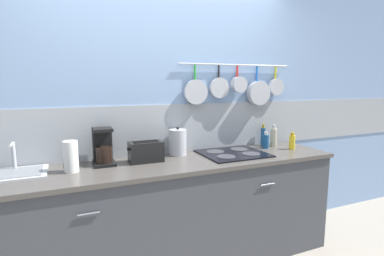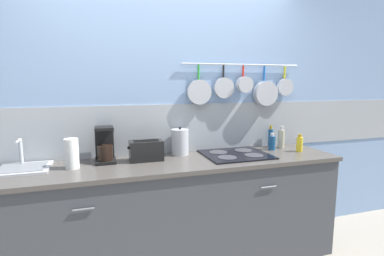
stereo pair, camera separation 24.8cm
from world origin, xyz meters
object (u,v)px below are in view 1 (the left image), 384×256
bottle_sesame_oil (266,141)px  bottle_dish_soap (292,142)px  toaster (146,152)px  paper_towel_roll (71,157)px  kettle (178,142)px  bottle_vinegar (263,136)px  coffee_maker (103,149)px  bottle_olive_oil (274,137)px

bottle_sesame_oil → bottle_dish_soap: (0.21, -0.14, 0.00)m
toaster → bottle_dish_soap: bearing=-4.4°
paper_towel_roll → kettle: kettle is taller
toaster → bottle_vinegar: bearing=7.3°
bottle_sesame_oil → paper_towel_roll: bearing=-177.0°
coffee_maker → bottle_sesame_oil: bearing=-1.7°
paper_towel_roll → bottle_sesame_oil: bearing=3.0°
kettle → bottle_olive_oil: 1.04m
kettle → bottle_dish_soap: size_ratio=1.53×
bottle_olive_oil → paper_towel_roll: bearing=-175.8°
bottle_sesame_oil → bottle_olive_oil: (0.13, 0.05, 0.03)m
paper_towel_roll → bottle_sesame_oil: 1.80m
paper_towel_roll → coffee_maker: 0.28m
paper_towel_roll → coffee_maker: bearing=30.0°
toaster → bottle_sesame_oil: size_ratio=1.78×
coffee_maker → bottle_olive_oil: bearing=0.0°
paper_towel_roll → toaster: bearing=6.3°
bottle_sesame_oil → bottle_dish_soap: bottle_dish_soap is taller
coffee_maker → bottle_vinegar: bearing=3.1°
bottle_dish_soap → paper_towel_roll: bearing=178.6°
coffee_maker → kettle: (0.65, 0.04, -0.01)m
toaster → bottle_olive_oil: bottle_olive_oil is taller
paper_towel_roll → bottle_vinegar: paper_towel_roll is taller
bottle_olive_oil → bottle_dish_soap: size_ratio=1.32×
paper_towel_roll → bottle_dish_soap: 2.01m
coffee_maker → bottle_sesame_oil: (1.56, -0.05, -0.05)m
toaster → kettle: kettle is taller
toaster → bottle_vinegar: size_ratio=1.33×
kettle → bottle_dish_soap: (1.11, -0.23, -0.04)m
bottle_olive_oil → bottle_dish_soap: 0.21m
kettle → bottle_dish_soap: bearing=-11.5°
bottle_olive_oil → toaster: bearing=-176.7°
kettle → paper_towel_roll: bearing=-168.8°
coffee_maker → toaster: 0.34m
toaster → bottle_dish_soap: 1.44m
coffee_maker → bottle_olive_oil: (1.69, 0.00, -0.03)m
coffee_maker → kettle: bearing=3.3°
bottle_vinegar → bottle_dish_soap: (0.14, -0.28, -0.02)m
coffee_maker → kettle: 0.66m
toaster → kettle: 0.35m
toaster → bottle_sesame_oil: bearing=1.4°
paper_towel_roll → bottle_dish_soap: (2.01, -0.05, -0.04)m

